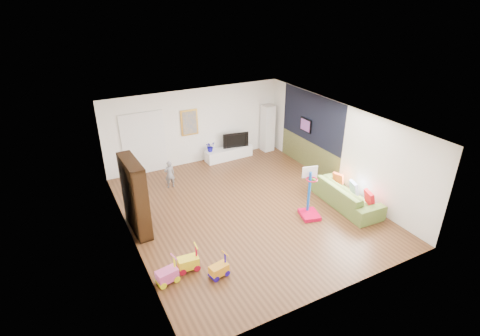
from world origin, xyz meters
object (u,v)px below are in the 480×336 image
bookshelf (135,196)px  media_console (229,153)px  sofa (346,195)px  basketball_hoop (311,194)px

bookshelf → media_console: bearing=33.3°
media_console → bookshelf: bearing=-146.6°
bookshelf → sofa: (5.68, -1.63, -0.66)m
media_console → bookshelf: (-4.12, -2.97, 0.78)m
sofa → bookshelf: bearing=76.9°
basketball_hoop → media_console: bearing=108.5°
basketball_hoop → bookshelf: bearing=175.0°
media_console → bookshelf: 5.14m
media_console → sofa: size_ratio=0.79×
media_console → sofa: (1.56, -4.59, 0.13)m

